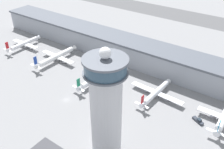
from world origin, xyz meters
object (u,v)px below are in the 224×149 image
at_px(airplane_gate_alpha, 24,44).
at_px(airplane_gate_echo, 224,117).
at_px(airplane_gate_charlie, 99,76).
at_px(control_tower, 106,107).
at_px(service_truck_catering, 198,121).
at_px(airplane_gate_bravo, 57,57).
at_px(airplane_gate_delta, 156,93).

height_order(airplane_gate_alpha, airplane_gate_echo, airplane_gate_echo).
bearing_deg(airplane_gate_charlie, airplane_gate_alpha, 178.12).
relative_size(control_tower, service_truck_catering, 7.79).
relative_size(control_tower, airplane_gate_echo, 1.86).
height_order(airplane_gate_alpha, airplane_gate_charlie, airplane_gate_alpha).
xyz_separation_m(airplane_gate_bravo, service_truck_catering, (122.41, -3.14, -3.30)).
distance_m(airplane_gate_delta, service_truck_catering, 32.61).
distance_m(airplane_gate_charlie, airplane_gate_echo, 87.54).
bearing_deg(airplane_gate_echo, control_tower, -127.60).
height_order(control_tower, airplane_gate_echo, control_tower).
xyz_separation_m(airplane_gate_charlie, airplane_gate_echo, (87.27, 6.85, 0.48)).
bearing_deg(airplane_gate_alpha, service_truck_catering, -1.23).
bearing_deg(service_truck_catering, airplane_gate_delta, 167.74).
relative_size(control_tower, airplane_gate_delta, 1.54).
height_order(airplane_gate_charlie, service_truck_catering, airplane_gate_charlie).
height_order(airplane_gate_bravo, airplane_gate_echo, airplane_gate_echo).
xyz_separation_m(airplane_gate_alpha, airplane_gate_charlie, (90.24, -2.96, -0.29)).
relative_size(airplane_gate_bravo, airplane_gate_charlie, 1.01).
xyz_separation_m(control_tower, airplane_gate_alpha, (-134.03, 52.56, -25.28)).
xyz_separation_m(airplane_gate_bravo, airplane_gate_delta, (90.65, 3.76, -0.58)).
height_order(airplane_gate_bravo, service_truck_catering, airplane_gate_bravo).
bearing_deg(airplane_gate_echo, airplane_gate_alpha, -178.74).
bearing_deg(control_tower, airplane_gate_delta, 90.37).
bearing_deg(airplane_gate_delta, control_tower, -89.63).
bearing_deg(airplane_gate_bravo, airplane_gate_alpha, 179.45).
relative_size(airplane_gate_alpha, airplane_gate_delta, 0.94).
distance_m(airplane_gate_alpha, airplane_gate_delta, 133.72).
xyz_separation_m(control_tower, airplane_gate_delta, (-0.36, 55.91, -25.74)).
distance_m(airplane_gate_alpha, airplane_gate_bravo, 43.02).
relative_size(airplane_gate_alpha, airplane_gate_bravo, 0.83).
bearing_deg(airplane_gate_bravo, airplane_gate_charlie, -3.09).
bearing_deg(airplane_gate_echo, service_truck_catering, -148.36).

